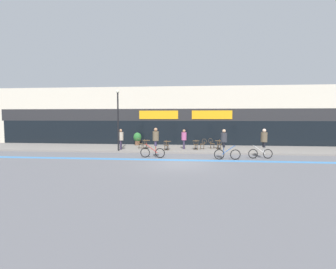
{
  "coord_description": "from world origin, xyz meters",
  "views": [
    {
      "loc": [
        1.05,
        -16.07,
        2.97
      ],
      "look_at": [
        -1.24,
        5.72,
        1.45
      ],
      "focal_mm": 28.0,
      "sensor_mm": 36.0,
      "label": 1
    }
  ],
  "objects": [
    {
      "name": "pedestrian_far_end",
      "position": [
        -5.3,
        5.65,
        1.17
      ],
      "size": [
        0.46,
        0.46,
        1.77
      ],
      "rotation": [
        0.0,
        0.0,
        0.02
      ],
      "color": "#382D47",
      "rests_on": "sidewalk_slab"
    },
    {
      "name": "cyclist_2",
      "position": [
        3.06,
        2.08,
        1.17
      ],
      "size": [
        1.8,
        0.48,
        2.09
      ],
      "rotation": [
        0.0,
        0.0,
        0.01
      ],
      "color": "black",
      "rests_on": "ground"
    },
    {
      "name": "bike_lane_stripe",
      "position": [
        0.0,
        1.51,
        0.0
      ],
      "size": [
        36.0,
        0.7,
        0.01
      ],
      "primitive_type": "cube",
      "color": "#3D7AB7",
      "rests_on": "ground"
    },
    {
      "name": "bistro_table_0",
      "position": [
        -3.29,
        6.72,
        0.64
      ],
      "size": [
        0.68,
        0.68,
        0.73
      ],
      "color": "black",
      "rests_on": "sidewalk_slab"
    },
    {
      "name": "cyclist_0",
      "position": [
        5.79,
        2.8,
        1.23
      ],
      "size": [
        1.7,
        0.53,
        2.1
      ],
      "rotation": [
        0.0,
        0.0,
        3.22
      ],
      "color": "black",
      "rests_on": "ground"
    },
    {
      "name": "bistro_table_2",
      "position": [
        1.1,
        6.75,
        0.63
      ],
      "size": [
        0.61,
        0.61,
        0.73
      ],
      "color": "black",
      "rests_on": "sidewalk_slab"
    },
    {
      "name": "cyclist_1",
      "position": [
        -1.83,
        2.34,
        1.23
      ],
      "size": [
        1.81,
        0.55,
        2.15
      ],
      "rotation": [
        0.0,
        0.0,
        3.04
      ],
      "color": "black",
      "rests_on": "ground"
    },
    {
      "name": "cafe_chair_0_near",
      "position": [
        -3.29,
        6.09,
        0.64
      ],
      "size": [
        0.4,
        0.58,
        0.9
      ],
      "rotation": [
        0.0,
        0.0,
        1.58
      ],
      "color": "#4C3823",
      "rests_on": "sidewalk_slab"
    },
    {
      "name": "sidewalk_slab",
      "position": [
        0.0,
        7.25,
        0.06
      ],
      "size": [
        40.0,
        5.5,
        0.12
      ],
      "primitive_type": "cube",
      "color": "slate",
      "rests_on": "ground"
    },
    {
      "name": "storefront_facade",
      "position": [
        0.0,
        11.97,
        2.96
      ],
      "size": [
        40.0,
        4.06,
        5.95
      ],
      "color": "beige",
      "rests_on": "ground"
    },
    {
      "name": "lamp_post",
      "position": [
        -5.29,
        4.91,
        3.02
      ],
      "size": [
        0.26,
        0.26,
        5.0
      ],
      "color": "black",
      "rests_on": "sidewalk_slab"
    },
    {
      "name": "bistro_table_1",
      "position": [
        -1.35,
        6.06,
        0.63
      ],
      "size": [
        0.65,
        0.65,
        0.73
      ],
      "color": "black",
      "rests_on": "sidewalk_slab"
    },
    {
      "name": "cafe_chair_2_side",
      "position": [
        1.72,
        6.75,
        0.64
      ],
      "size": [
        0.58,
        0.42,
        0.9
      ],
      "rotation": [
        0.0,
        0.0,
        3.19
      ],
      "color": "#4C3823",
      "rests_on": "sidewalk_slab"
    },
    {
      "name": "cafe_chair_0_side",
      "position": [
        -3.92,
        6.73,
        0.64
      ],
      "size": [
        0.6,
        0.45,
        0.9
      ],
      "rotation": [
        0.0,
        0.0,
        -0.14
      ],
      "color": "#4C3823",
      "rests_on": "sidewalk_slab"
    },
    {
      "name": "cafe_chair_3_near",
      "position": [
        3.1,
        6.64,
        0.64
      ],
      "size": [
        0.42,
        0.58,
        0.9
      ],
      "rotation": [
        0.0,
        0.0,
        1.61
      ],
      "color": "#4C3823",
      "rests_on": "sidewalk_slab"
    },
    {
      "name": "pedestrian_near_end",
      "position": [
        0.06,
        6.69,
        1.13
      ],
      "size": [
        0.48,
        0.48,
        1.71
      ],
      "rotation": [
        0.0,
        0.0,
        3.05
      ],
      "color": "#382D47",
      "rests_on": "sidewalk_slab"
    },
    {
      "name": "ground_plane",
      "position": [
        0.0,
        0.0,
        0.0
      ],
      "size": [
        120.0,
        120.0,
        0.0
      ],
      "primitive_type": "plane",
      "color": "#5B5B60"
    },
    {
      "name": "cafe_chair_3_side",
      "position": [
        2.47,
        7.26,
        0.64
      ],
      "size": [
        0.6,
        0.45,
        0.9
      ],
      "rotation": [
        0.0,
        0.0,
        0.14
      ],
      "color": "#4C3823",
      "rests_on": "sidewalk_slab"
    },
    {
      "name": "cafe_chair_2_near",
      "position": [
        1.1,
        6.12,
        0.64
      ],
      "size": [
        0.4,
        0.58,
        0.9
      ],
      "rotation": [
        0.0,
        0.0,
        1.58
      ],
      "color": "#4C3823",
      "rests_on": "sidewalk_slab"
    },
    {
      "name": "cafe_chair_1_near",
      "position": [
        -1.36,
        5.43,
        0.64
      ],
      "size": [
        0.41,
        0.58,
        0.9
      ],
      "rotation": [
        0.0,
        0.0,
        1.55
      ],
      "color": "#4C3823",
      "rests_on": "sidewalk_slab"
    },
    {
      "name": "planter_pot",
      "position": [
        -4.67,
        9.27,
        0.82
      ],
      "size": [
        0.77,
        0.77,
        1.25
      ],
      "color": "brown",
      "rests_on": "sidewalk_slab"
    },
    {
      "name": "bistro_table_3",
      "position": [
        3.09,
        7.27,
        0.62
      ],
      "size": [
        0.69,
        0.69,
        0.7
      ],
      "color": "black",
      "rests_on": "sidewalk_slab"
    }
  ]
}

